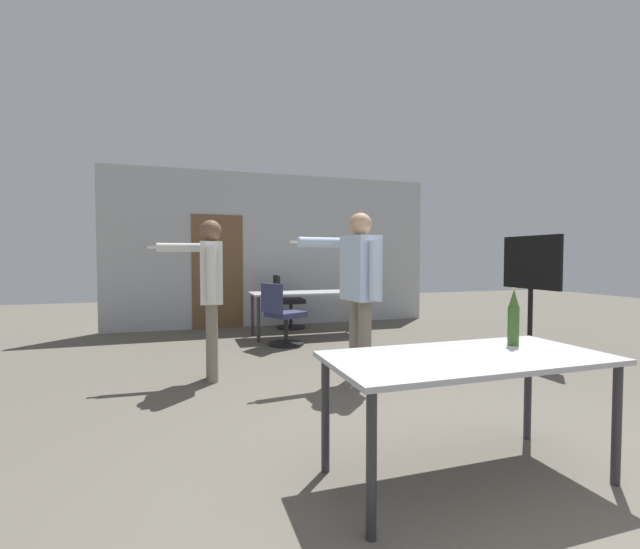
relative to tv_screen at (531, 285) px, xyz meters
name	(u,v)px	position (x,y,z in m)	size (l,w,h in m)	color
ground_plane	(570,530)	(-2.51, -2.83, -0.93)	(24.00, 24.00, 0.00)	#5B564C
back_wall	(275,251)	(-2.54, 3.62, 0.48)	(6.12, 0.12, 2.85)	#B2B5B7
conference_table_near	(467,367)	(-2.68, -2.28, -0.28)	(1.63, 0.77, 0.72)	#A8A8AD
conference_table_far	(309,296)	(-2.26, 2.34, -0.28)	(1.88, 0.69, 0.72)	#A8A8AD
tv_screen	(531,285)	(0.00, 0.00, 0.00)	(0.44, 0.92, 1.56)	black
person_near_casual	(359,280)	(-2.50, -0.29, 0.12)	(0.84, 0.66, 1.74)	slate
person_far_watching	(210,283)	(-3.96, 0.23, 0.09)	(0.75, 0.60, 1.67)	slate
office_chair_side_rolled	(282,317)	(-2.86, 1.71, -0.51)	(0.66, 0.63, 0.91)	black
office_chair_mid_tucked	(287,303)	(-2.43, 3.16, -0.47)	(0.56, 0.52, 0.96)	black
beer_bottle	(514,318)	(-2.22, -2.13, -0.03)	(0.07, 0.07, 0.37)	#2D511E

